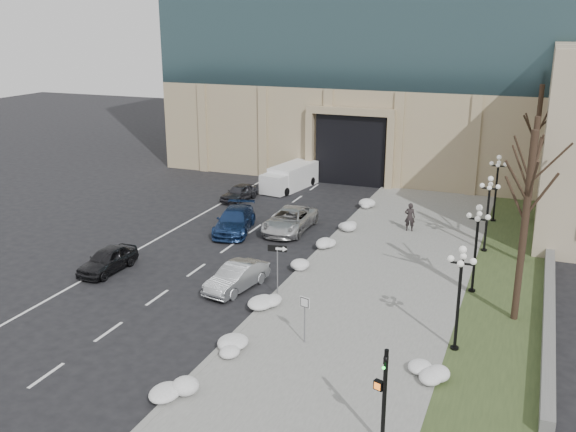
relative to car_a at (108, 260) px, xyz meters
name	(u,v)px	position (x,y,z in m)	size (l,w,h in m)	color
ground	(215,383)	(11.00, -8.07, -0.69)	(160.00, 160.00, 0.00)	black
sidewalk	(387,269)	(14.50, 5.93, -0.63)	(9.00, 40.00, 0.12)	gray
curb	(312,258)	(10.00, 5.93, -0.62)	(0.30, 40.00, 0.14)	gray
grass_strip	(508,286)	(21.00, 5.93, -0.64)	(4.00, 40.00, 0.10)	#334221
stone_wall	(549,273)	(23.00, 7.93, -0.34)	(0.50, 30.00, 0.70)	slate
car_a	(108,260)	(0.00, 0.00, 0.00)	(1.62, 4.04, 1.37)	black
car_b	(237,277)	(7.81, 0.39, 0.00)	(1.46, 4.19, 1.38)	#A0A4A8
car_c	(235,221)	(3.49, 8.91, 0.08)	(2.16, 5.32, 1.54)	navy
car_d	(290,220)	(6.84, 10.39, 0.07)	(2.53, 5.47, 1.52)	beige
car_e	(239,193)	(0.45, 15.96, -0.05)	(1.50, 3.73, 1.27)	#303035
pedestrian	(410,217)	(14.31, 13.04, 0.39)	(0.70, 0.46, 1.91)	black
box_truck	(290,178)	(2.75, 20.81, 0.25)	(3.11, 6.35, 1.93)	silver
one_way_sign	(281,255)	(10.27, 0.43, 1.57)	(1.03, 0.30, 2.74)	slate
keep_sign	(305,310)	(13.17, -3.93, 0.97)	(0.48, 0.17, 2.26)	slate
traffic_signal	(383,400)	(17.93, -9.55, 1.12)	(0.62, 0.82, 3.63)	black
snow_clump_a	(176,393)	(10.20, -9.66, -0.39)	(1.10, 1.60, 0.36)	white
snow_clump_b	(226,348)	(10.36, -5.93, -0.39)	(1.10, 1.60, 0.36)	white
snow_clump_c	(267,305)	(10.28, -1.40, -0.39)	(1.10, 1.60, 0.36)	white
snow_clump_d	(302,269)	(10.25, 3.67, -0.39)	(1.10, 1.60, 0.36)	white
snow_clump_e	(328,246)	(10.41, 7.64, -0.39)	(1.10, 1.60, 0.36)	white
snow_clump_f	(345,226)	(10.24, 11.88, -0.39)	(1.10, 1.60, 0.36)	white
snow_clump_g	(369,207)	(10.55, 16.89, -0.39)	(1.10, 1.60, 0.36)	white
snow_clump_h	(428,373)	(18.64, -4.78, -0.39)	(1.10, 1.60, 0.36)	white
lamppost_a	(460,284)	(19.30, -2.07, 2.39)	(1.18, 1.18, 4.76)	black
lamppost_b	(477,237)	(19.30, 4.43, 2.39)	(1.18, 1.18, 4.76)	black
lamppost_c	(488,204)	(19.30, 10.93, 2.39)	(1.18, 1.18, 4.76)	black
lamppost_d	(497,179)	(19.30, 17.43, 2.39)	(1.18, 1.18, 4.76)	black
tree_near	(527,201)	(21.50, 1.93, 5.14)	(3.20, 3.20, 9.00)	black
tree_mid	(532,170)	(21.50, 9.93, 4.82)	(3.20, 3.20, 8.50)	black
tree_far	(537,135)	(21.50, 17.93, 5.46)	(3.20, 3.20, 9.50)	black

